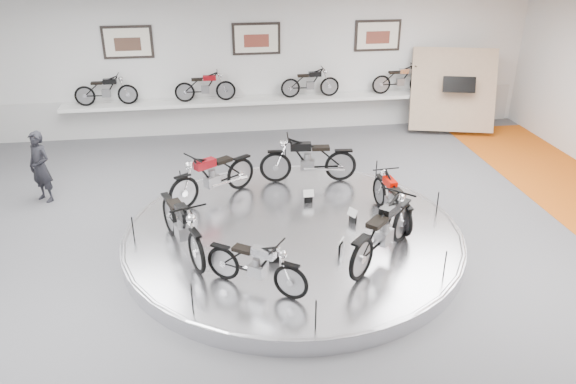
{
  "coord_description": "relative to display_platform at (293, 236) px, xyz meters",
  "views": [
    {
      "loc": [
        -1.47,
        -8.95,
        5.54
      ],
      "look_at": [
        -0.05,
        0.6,
        0.96
      ],
      "focal_mm": 35.0,
      "sensor_mm": 36.0,
      "label": 1
    }
  ],
  "objects": [
    {
      "name": "floor",
      "position": [
        0.0,
        -0.3,
        -0.15
      ],
      "size": [
        16.0,
        16.0,
        0.0
      ],
      "primitive_type": "plane",
      "color": "#4C4C4E",
      "rests_on": "ground"
    },
    {
      "name": "bike_d",
      "position": [
        -2.04,
        -0.49,
        0.69
      ],
      "size": [
        1.24,
        1.96,
        1.09
      ],
      "primitive_type": null,
      "rotation": [
        0.0,
        0.0,
        5.06
      ],
      "color": "black",
      "rests_on": "display_platform"
    },
    {
      "name": "ceiling",
      "position": [
        0.0,
        -0.3,
        3.85
      ],
      "size": [
        16.0,
        16.0,
        0.0
      ],
      "primitive_type": "plane",
      "rotation": [
        3.14,
        0.0,
        0.0
      ],
      "color": "white",
      "rests_on": "wall_back"
    },
    {
      "name": "poster_right",
      "position": [
        3.5,
        6.66,
        2.55
      ],
      "size": [
        1.35,
        0.06,
        0.88
      ],
      "primitive_type": "cube",
      "color": "silver",
      "rests_on": "wall_back"
    },
    {
      "name": "bike_c",
      "position": [
        -1.45,
        1.58,
        0.69
      ],
      "size": [
        1.87,
        1.57,
        1.08
      ],
      "primitive_type": null,
      "rotation": [
        0.0,
        0.0,
        3.74
      ],
      "color": "maroon",
      "rests_on": "display_platform"
    },
    {
      "name": "bike_f",
      "position": [
        1.37,
        -1.24,
        0.71
      ],
      "size": [
        1.82,
        1.85,
        1.13
      ],
      "primitive_type": null,
      "rotation": [
        0.0,
        0.0,
        7.08
      ],
      "color": "black",
      "rests_on": "display_platform"
    },
    {
      "name": "poster_left",
      "position": [
        -3.5,
        6.66,
        2.55
      ],
      "size": [
        1.35,
        0.06,
        0.88
      ],
      "primitive_type": "cube",
      "color": "silver",
      "rests_on": "wall_back"
    },
    {
      "name": "shelf_bike_c",
      "position": [
        1.5,
        6.4,
        1.27
      ],
      "size": [
        1.22,
        0.43,
        0.73
      ],
      "primitive_type": null,
      "color": "black",
      "rests_on": "shelf"
    },
    {
      "name": "shelf",
      "position": [
        0.0,
        6.4,
        0.85
      ],
      "size": [
        11.0,
        0.55,
        0.1
      ],
      "primitive_type": "cube",
      "color": "silver",
      "rests_on": "wall_back"
    },
    {
      "name": "wall_back",
      "position": [
        0.0,
        6.7,
        1.85
      ],
      "size": [
        16.0,
        0.0,
        16.0
      ],
      "primitive_type": "plane",
      "rotation": [
        1.57,
        0.0,
        0.0
      ],
      "color": "silver",
      "rests_on": "floor"
    },
    {
      "name": "bike_e",
      "position": [
        -0.87,
        -1.81,
        0.6
      ],
      "size": [
        1.57,
        1.32,
        0.9
      ],
      "primitive_type": null,
      "rotation": [
        0.0,
        0.0,
        5.68
      ],
      "color": "#A3A3A7",
      "rests_on": "display_platform"
    },
    {
      "name": "bike_a",
      "position": [
        1.97,
        0.13,
        0.62
      ],
      "size": [
        0.69,
        1.63,
        0.94
      ],
      "primitive_type": null,
      "rotation": [
        0.0,
        0.0,
        1.66
      ],
      "color": "#B60900",
      "rests_on": "display_platform"
    },
    {
      "name": "display_panel",
      "position": [
        5.6,
        5.8,
        1.1
      ],
      "size": [
        2.56,
        1.52,
        2.3
      ],
      "primitive_type": "cube",
      "rotation": [
        -0.35,
        0.0,
        -0.26
      ],
      "color": "tan",
      "rests_on": "floor"
    },
    {
      "name": "visitor",
      "position": [
        -5.16,
        2.68,
        0.65
      ],
      "size": [
        0.7,
        0.66,
        1.6
      ],
      "primitive_type": "imported",
      "rotation": [
        0.0,
        0.0,
        -0.65
      ],
      "color": "black",
      "rests_on": "floor"
    },
    {
      "name": "shelf_bike_a",
      "position": [
        -4.2,
        6.4,
        1.27
      ],
      "size": [
        1.22,
        0.43,
        0.73
      ],
      "primitive_type": null,
      "color": "black",
      "rests_on": "shelf"
    },
    {
      "name": "display_platform",
      "position": [
        0.0,
        0.0,
        0.0
      ],
      "size": [
        6.4,
        6.4,
        0.3
      ],
      "primitive_type": "cylinder",
      "color": "silver",
      "rests_on": "floor"
    },
    {
      "name": "shelf_bike_d",
      "position": [
        4.2,
        6.4,
        1.27
      ],
      "size": [
        1.22,
        0.43,
        0.73
      ],
      "primitive_type": null,
      "color": "#A3A3A7",
      "rests_on": "shelf"
    },
    {
      "name": "bike_b",
      "position": [
        0.68,
        2.17,
        0.69
      ],
      "size": [
        1.9,
        0.82,
        1.08
      ],
      "primitive_type": null,
      "rotation": [
        0.0,
        0.0,
        3.05
      ],
      "color": "black",
      "rests_on": "display_platform"
    },
    {
      "name": "poster_center",
      "position": [
        0.0,
        6.66,
        2.55
      ],
      "size": [
        1.35,
        0.06,
        0.88
      ],
      "primitive_type": "cube",
      "color": "silver",
      "rests_on": "wall_back"
    },
    {
      "name": "dado_band",
      "position": [
        0.0,
        6.68,
        0.4
      ],
      "size": [
        15.68,
        0.04,
        1.1
      ],
      "primitive_type": "cube",
      "color": "#BCBCBA",
      "rests_on": "floor"
    },
    {
      "name": "shelf_bike_b",
      "position": [
        -1.5,
        6.4,
        1.27
      ],
      "size": [
        1.22,
        0.43,
        0.73
      ],
      "primitive_type": null,
      "color": "maroon",
      "rests_on": "shelf"
    },
    {
      "name": "platform_rim",
      "position": [
        0.0,
        0.0,
        0.12
      ],
      "size": [
        6.4,
        6.4,
        0.1
      ],
      "primitive_type": "torus",
      "color": "#B2B2BA",
      "rests_on": "display_platform"
    }
  ]
}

